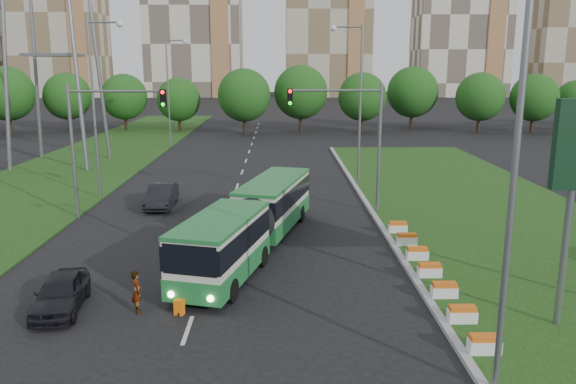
{
  "coord_description": "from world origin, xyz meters",
  "views": [
    {
      "loc": [
        0.22,
        -24.13,
        9.02
      ],
      "look_at": [
        0.69,
        4.43,
        2.6
      ],
      "focal_mm": 35.0,
      "sensor_mm": 36.0,
      "label": 1
    }
  ],
  "objects_px": {
    "car_left_far": "(162,196)",
    "shopping_trolley": "(179,307)",
    "traffic_mast_left": "(99,130)",
    "traffic_mast_median": "(354,128)",
    "pedestrian": "(137,292)",
    "articulated_bus": "(250,220)",
    "car_left_near": "(61,293)"
  },
  "relations": [
    {
      "from": "car_left_far",
      "to": "articulated_bus",
      "type": "bearing_deg",
      "value": -56.57
    },
    {
      "from": "traffic_mast_left",
      "to": "articulated_bus",
      "type": "height_order",
      "value": "traffic_mast_left"
    },
    {
      "from": "pedestrian",
      "to": "shopping_trolley",
      "type": "xyz_separation_m",
      "value": [
        1.61,
        -0.29,
        -0.52
      ]
    },
    {
      "from": "car_left_near",
      "to": "shopping_trolley",
      "type": "bearing_deg",
      "value": -13.27
    },
    {
      "from": "traffic_mast_median",
      "to": "pedestrian",
      "type": "relative_size",
      "value": 4.98
    },
    {
      "from": "pedestrian",
      "to": "shopping_trolley",
      "type": "relative_size",
      "value": 2.79
    },
    {
      "from": "traffic_mast_median",
      "to": "shopping_trolley",
      "type": "height_order",
      "value": "traffic_mast_median"
    },
    {
      "from": "traffic_mast_left",
      "to": "articulated_bus",
      "type": "bearing_deg",
      "value": -34.44
    },
    {
      "from": "traffic_mast_median",
      "to": "car_left_near",
      "type": "bearing_deg",
      "value": -132.01
    },
    {
      "from": "traffic_mast_median",
      "to": "articulated_bus",
      "type": "distance_m",
      "value": 10.17
    },
    {
      "from": "car_left_near",
      "to": "shopping_trolley",
      "type": "xyz_separation_m",
      "value": [
        4.53,
        -0.51,
        -0.4
      ]
    },
    {
      "from": "traffic_mast_left",
      "to": "car_left_far",
      "type": "xyz_separation_m",
      "value": [
        2.92,
        2.66,
        -4.6
      ]
    },
    {
      "from": "pedestrian",
      "to": "articulated_bus",
      "type": "bearing_deg",
      "value": -51.94
    },
    {
      "from": "traffic_mast_left",
      "to": "pedestrian",
      "type": "xyz_separation_m",
      "value": [
        5.27,
        -13.44,
        -4.55
      ]
    },
    {
      "from": "car_left_far",
      "to": "shopping_trolley",
      "type": "xyz_separation_m",
      "value": [
        3.96,
        -16.39,
        -0.47
      ]
    },
    {
      "from": "shopping_trolley",
      "to": "articulated_bus",
      "type": "bearing_deg",
      "value": 87.83
    },
    {
      "from": "traffic_mast_median",
      "to": "shopping_trolley",
      "type": "distance_m",
      "value": 17.64
    },
    {
      "from": "traffic_mast_left",
      "to": "car_left_far",
      "type": "relative_size",
      "value": 1.76
    },
    {
      "from": "articulated_bus",
      "to": "pedestrian",
      "type": "bearing_deg",
      "value": -103.14
    },
    {
      "from": "car_left_near",
      "to": "articulated_bus",
      "type": "bearing_deg",
      "value": 38.88
    },
    {
      "from": "traffic_mast_median",
      "to": "shopping_trolley",
      "type": "xyz_separation_m",
      "value": [
        -8.27,
        -14.73,
        -5.06
      ]
    },
    {
      "from": "pedestrian",
      "to": "traffic_mast_left",
      "type": "bearing_deg",
      "value": -2.22
    },
    {
      "from": "car_left_near",
      "to": "car_left_far",
      "type": "xyz_separation_m",
      "value": [
        0.57,
        15.88,
        0.07
      ]
    },
    {
      "from": "traffic_mast_left",
      "to": "shopping_trolley",
      "type": "distance_m",
      "value": 16.17
    },
    {
      "from": "car_left_near",
      "to": "traffic_mast_left",
      "type": "bearing_deg",
      "value": 93.28
    },
    {
      "from": "car_left_near",
      "to": "pedestrian",
      "type": "distance_m",
      "value": 2.93
    },
    {
      "from": "traffic_mast_left",
      "to": "traffic_mast_median",
      "type": "bearing_deg",
      "value": 3.77
    },
    {
      "from": "traffic_mast_median",
      "to": "car_left_far",
      "type": "bearing_deg",
      "value": 172.26
    },
    {
      "from": "traffic_mast_left",
      "to": "shopping_trolley",
      "type": "bearing_deg",
      "value": -63.37
    },
    {
      "from": "traffic_mast_median",
      "to": "articulated_bus",
      "type": "height_order",
      "value": "traffic_mast_median"
    },
    {
      "from": "car_left_far",
      "to": "pedestrian",
      "type": "height_order",
      "value": "pedestrian"
    },
    {
      "from": "car_left_near",
      "to": "car_left_far",
      "type": "distance_m",
      "value": 15.89
    }
  ]
}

